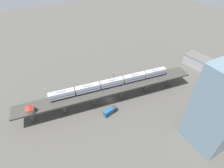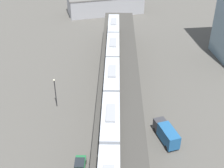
% 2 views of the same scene
% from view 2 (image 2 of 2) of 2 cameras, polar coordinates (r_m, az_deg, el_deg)
% --- Properties ---
extents(ground_plane, '(400.00, 400.00, 0.00)m').
position_cam_2_polar(ground_plane, '(63.07, 1.25, -8.31)').
color(ground_plane, '#4C4944').
extents(elevated_viaduct, '(21.67, 92.24, 8.01)m').
position_cam_2_polar(elevated_viaduct, '(58.69, 1.33, -3.33)').
color(elevated_viaduct, '#393733').
rests_on(elevated_viaduct, ground).
extents(subway_train, '(11.83, 62.15, 4.45)m').
position_cam_2_polar(subway_train, '(58.48, 0.00, 0.86)').
color(subway_train, '#ADB2BA').
rests_on(subway_train, elevated_viaduct).
extents(street_car_green, '(2.42, 4.61, 1.89)m').
position_cam_2_polar(street_car_green, '(55.11, -5.91, -14.62)').
color(street_car_green, '#1E6638').
rests_on(street_car_green, ground).
extents(delivery_truck, '(3.53, 7.49, 3.20)m').
position_cam_2_polar(delivery_truck, '(60.42, 9.90, -8.85)').
color(delivery_truck, '#333338').
rests_on(delivery_truck, ground).
extents(street_lamp, '(0.44, 0.44, 6.94)m').
position_cam_2_polar(street_lamp, '(68.04, -10.35, -1.18)').
color(street_lamp, black).
rests_on(street_lamp, ground).
extents(warehouse_building, '(29.65, 13.87, 6.80)m').
position_cam_2_polar(warehouse_building, '(122.75, -1.21, 14.41)').
color(warehouse_building, '#99999E').
rests_on(warehouse_building, ground).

